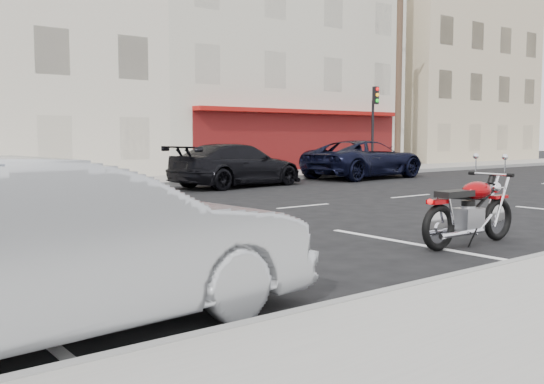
{
  "coord_description": "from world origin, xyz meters",
  "views": [
    {
      "loc": [
        -7.51,
        -10.98,
        1.69
      ],
      "look_at": [
        -1.62,
        -3.41,
        0.8
      ],
      "focal_mm": 40.0,
      "sensor_mm": 36.0,
      "label": 1
    }
  ],
  "objects_px": {
    "suv_far": "(365,159)",
    "car_far": "(237,165)",
    "sedan_silver": "(61,248)",
    "motorcycle": "(499,209)",
    "fire_hydrant": "(348,162)",
    "traffic_light": "(374,117)",
    "utility_pole": "(399,73)"
  },
  "relations": [
    {
      "from": "suv_far",
      "to": "car_far",
      "type": "bearing_deg",
      "value": 87.28
    },
    {
      "from": "sedan_silver",
      "to": "motorcycle",
      "type": "bearing_deg",
      "value": -91.52
    },
    {
      "from": "motorcycle",
      "to": "fire_hydrant",
      "type": "bearing_deg",
      "value": 54.04
    },
    {
      "from": "suv_far",
      "to": "car_far",
      "type": "relative_size",
      "value": 1.1
    },
    {
      "from": "car_far",
      "to": "fire_hydrant",
      "type": "bearing_deg",
      "value": -78.4
    },
    {
      "from": "fire_hydrant",
      "to": "car_far",
      "type": "xyz_separation_m",
      "value": [
        -8.01,
        -2.81,
        0.19
      ]
    },
    {
      "from": "traffic_light",
      "to": "suv_far",
      "type": "xyz_separation_m",
      "value": [
        -3.16,
        -2.44,
        -1.8
      ]
    },
    {
      "from": "fire_hydrant",
      "to": "sedan_silver",
      "type": "distance_m",
      "value": 22.97
    },
    {
      "from": "car_far",
      "to": "traffic_light",
      "type": "bearing_deg",
      "value": -82.2
    },
    {
      "from": "sedan_silver",
      "to": "car_far",
      "type": "bearing_deg",
      "value": -44.81
    },
    {
      "from": "motorcycle",
      "to": "suv_far",
      "type": "xyz_separation_m",
      "value": [
        8.97,
        11.46,
        0.25
      ]
    },
    {
      "from": "traffic_light",
      "to": "car_far",
      "type": "relative_size",
      "value": 0.77
    },
    {
      "from": "sedan_silver",
      "to": "suv_far",
      "type": "xyz_separation_m",
      "value": [
        16.18,
        11.85,
        0.0
      ]
    },
    {
      "from": "traffic_light",
      "to": "sedan_silver",
      "type": "height_order",
      "value": "traffic_light"
    },
    {
      "from": "utility_pole",
      "to": "car_far",
      "type": "height_order",
      "value": "utility_pole"
    },
    {
      "from": "utility_pole",
      "to": "fire_hydrant",
      "type": "xyz_separation_m",
      "value": [
        -3.5,
        -0.1,
        -4.21
      ]
    },
    {
      "from": "traffic_light",
      "to": "car_far",
      "type": "height_order",
      "value": "traffic_light"
    },
    {
      "from": "fire_hydrant",
      "to": "car_far",
      "type": "bearing_deg",
      "value": -160.68
    },
    {
      "from": "utility_pole",
      "to": "motorcycle",
      "type": "distance_m",
      "value": 20.45
    },
    {
      "from": "utility_pole",
      "to": "motorcycle",
      "type": "relative_size",
      "value": 4.08
    },
    {
      "from": "traffic_light",
      "to": "motorcycle",
      "type": "xyz_separation_m",
      "value": [
        -12.13,
        -13.9,
        -2.05
      ]
    },
    {
      "from": "fire_hydrant",
      "to": "traffic_light",
      "type": "bearing_deg",
      "value": -6.36
    },
    {
      "from": "suv_far",
      "to": "sedan_silver",
      "type": "bearing_deg",
      "value": 121.73
    },
    {
      "from": "utility_pole",
      "to": "suv_far",
      "type": "relative_size",
      "value": 1.65
    },
    {
      "from": "motorcycle",
      "to": "suv_far",
      "type": "height_order",
      "value": "suv_far"
    },
    {
      "from": "fire_hydrant",
      "to": "motorcycle",
      "type": "relative_size",
      "value": 0.33
    },
    {
      "from": "car_far",
      "to": "suv_far",
      "type": "bearing_deg",
      "value": -95.95
    },
    {
      "from": "motorcycle",
      "to": "car_far",
      "type": "relative_size",
      "value": 0.45
    },
    {
      "from": "sedan_silver",
      "to": "suv_far",
      "type": "bearing_deg",
      "value": -58.44
    },
    {
      "from": "traffic_light",
      "to": "motorcycle",
      "type": "height_order",
      "value": "traffic_light"
    },
    {
      "from": "fire_hydrant",
      "to": "sedan_silver",
      "type": "relative_size",
      "value": 0.16
    },
    {
      "from": "fire_hydrant",
      "to": "motorcycle",
      "type": "distance_m",
      "value": 17.63
    }
  ]
}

